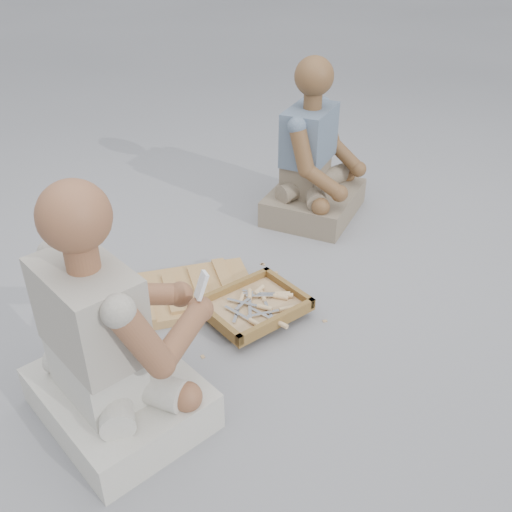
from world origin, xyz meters
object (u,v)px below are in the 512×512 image
tool_tray (254,306)px  companion (314,166)px  carved_panel (187,293)px  craftsman (110,347)px

tool_tray → companion: 1.12m
carved_panel → craftsman: craftsman is taller
tool_tray → companion: bearing=41.2°
carved_panel → craftsman: bearing=-133.2°
tool_tray → companion: (0.82, 0.72, 0.25)m
tool_tray → craftsman: bearing=-160.4°
carved_panel → tool_tray: bearing=-56.3°
craftsman → tool_tray: bearing=97.8°
tool_tray → carved_panel: bearing=123.7°
carved_panel → craftsman: (-0.52, -0.56, 0.31)m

